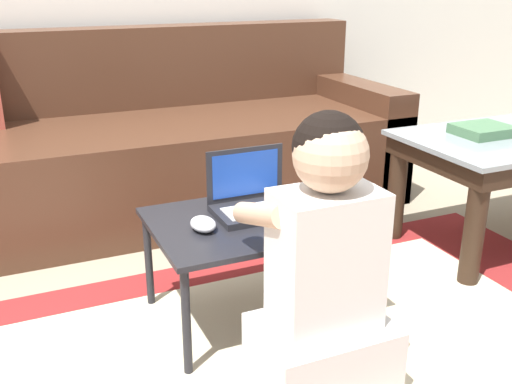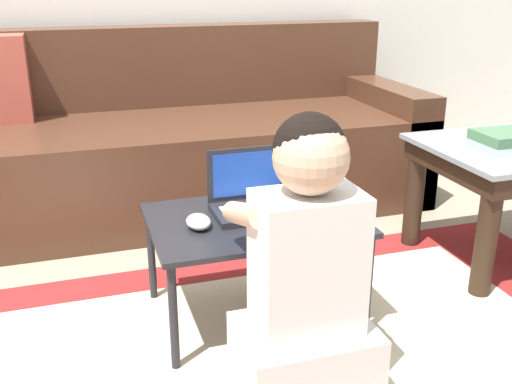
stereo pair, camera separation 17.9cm
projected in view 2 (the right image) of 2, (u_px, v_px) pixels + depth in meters
ground_plane at (276, 327)px, 1.82m from camera, size 16.00×16.00×0.00m
area_rug at (275, 350)px, 1.70m from camera, size 2.32×1.22×0.01m
couch at (166, 147)px, 2.70m from camera, size 2.24×0.81×0.78m
laptop_desk at (254, 227)px, 1.77m from camera, size 0.62×0.44×0.33m
laptop at (253, 202)px, 1.79m from camera, size 0.25×0.17×0.18m
computer_mouse at (198, 222)px, 1.69m from camera, size 0.07×0.10×0.04m
person_seated at (306, 279)px, 1.42m from camera, size 0.33×0.37×0.73m
book_on_table at (506, 137)px, 2.14m from camera, size 0.20×0.17×0.04m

